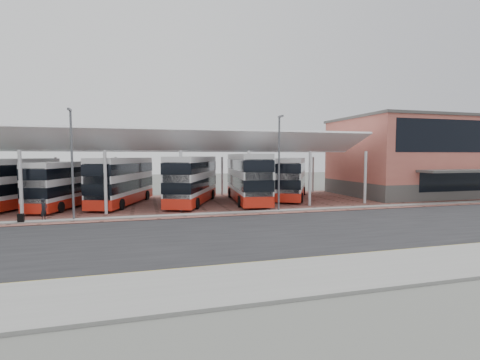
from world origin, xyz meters
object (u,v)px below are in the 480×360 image
Objects in this scene: bus_4 at (247,178)px; bus_5 at (292,178)px; bus_2 at (122,181)px; pedestrian at (44,209)px; bus_1 at (67,185)px; bus_3 at (193,180)px; terminal at (417,156)px; bus_0 at (7,185)px.

bus_4 is 1.13× the size of bus_5.
bus_2 reaches higher than bus_5.
bus_4 is (12.16, -1.36, 0.19)m from bus_2.
bus_4 is at bearing -49.60° from pedestrian.
bus_1 is 0.91× the size of bus_3.
bus_5 is at bearing 18.69° from bus_1.
terminal is at bearing 18.15° from bus_2.
pedestrian is at bearing -134.26° from bus_5.
terminal is at bearing 26.84° from bus_5.
bus_4 is at bearing 19.68° from bus_3.
bus_1 is at bearing -161.46° from bus_3.
bus_1 is 0.85× the size of bus_4.
bus_3 is (15.98, 0.03, 0.09)m from bus_0.
bus_0 is at bearing -154.45° from bus_2.
bus_0 is at bearing -178.60° from terminal.
bus_5 is (5.60, 1.57, -0.22)m from bus_4.
bus_3 is 0.94× the size of bus_4.
bus_2 is at bearing -13.59° from pedestrian.
bus_5 is 24.02m from pedestrian.
bus_3 reaches higher than bus_5.
bus_1 is 4.85m from bus_2.
bus_5 is at bearing 19.02° from bus_2.
bus_5 is at bearing 178.84° from terminal.
bus_1 is 0.96× the size of bus_5.
terminal is 1.53× the size of bus_4.
bus_2 is 7.07× the size of pedestrian.
bus_1 is at bearing -155.76° from bus_2.
terminal is 27.54m from bus_3.
terminal reaches higher than bus_3.
bus_4 is (16.98, -0.87, 0.36)m from bus_1.
terminal reaches higher than bus_5.
terminal is at bearing 17.46° from bus_1.
bus_5 is 6.77× the size of pedestrian.
bus_0 is 1.02× the size of bus_5.
terminal reaches higher than bus_4.
bus_3 reaches higher than pedestrian.
bus_0 reaches higher than bus_1.
bus_2 is at bearing 22.79° from bus_1.
bus_4 is at bearing -176.76° from terminal.
bus_1 is 11.45m from bus_3.
bus_3 is at bearing 8.45° from bus_2.
bus_4 is 7.66× the size of pedestrian.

